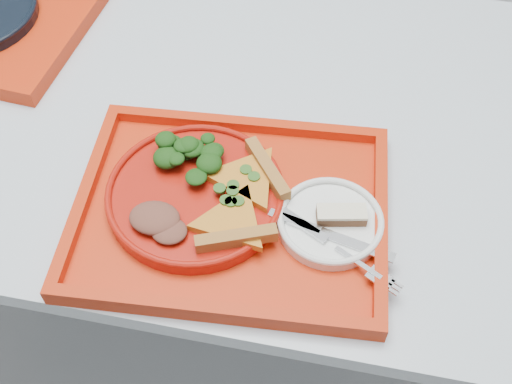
% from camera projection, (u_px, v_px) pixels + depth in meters
% --- Properties ---
extents(ground, '(10.00, 10.00, 0.00)m').
position_uv_depth(ground, '(199.00, 308.00, 1.68)').
color(ground, gray).
rests_on(ground, ground).
extents(table, '(1.60, 0.80, 0.75)m').
position_uv_depth(table, '(172.00, 132.00, 1.15)').
color(table, silver).
rests_on(table, ground).
extents(tray_main, '(0.47, 0.38, 0.01)m').
position_uv_depth(tray_main, '(231.00, 213.00, 0.94)').
color(tray_main, red).
rests_on(tray_main, table).
extents(dinner_plate, '(0.26, 0.26, 0.02)m').
position_uv_depth(dinner_plate, '(196.00, 196.00, 0.94)').
color(dinner_plate, '#A5160B').
rests_on(dinner_plate, tray_main).
extents(side_plate, '(0.15, 0.15, 0.01)m').
position_uv_depth(side_plate, '(330.00, 224.00, 0.91)').
color(side_plate, white).
rests_on(side_plate, tray_main).
extents(pizza_slice_a, '(0.15, 0.16, 0.02)m').
position_uv_depth(pizza_slice_a, '(232.00, 219.00, 0.89)').
color(pizza_slice_a, gold).
rests_on(pizza_slice_a, dinner_plate).
extents(pizza_slice_b, '(0.18, 0.17, 0.02)m').
position_uv_depth(pizza_slice_b, '(247.00, 176.00, 0.94)').
color(pizza_slice_b, gold).
rests_on(pizza_slice_b, dinner_plate).
extents(salad_heap, '(0.09, 0.08, 0.05)m').
position_uv_depth(salad_heap, '(187.00, 153.00, 0.95)').
color(salad_heap, black).
rests_on(salad_heap, dinner_plate).
extents(meat_portion, '(0.07, 0.06, 0.02)m').
position_uv_depth(meat_portion, '(155.00, 218.00, 0.89)').
color(meat_portion, brown).
rests_on(meat_portion, dinner_plate).
extents(dessert_bar, '(0.07, 0.04, 0.02)m').
position_uv_depth(dessert_bar, '(341.00, 215.00, 0.90)').
color(dessert_bar, '#4F2B1A').
rests_on(dessert_bar, side_plate).
extents(knife, '(0.18, 0.06, 0.01)m').
position_uv_depth(knife, '(331.00, 235.00, 0.89)').
color(knife, silver).
rests_on(knife, side_plate).
extents(fork, '(0.17, 0.11, 0.01)m').
position_uv_depth(fork, '(335.00, 247.00, 0.88)').
color(fork, silver).
rests_on(fork, side_plate).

